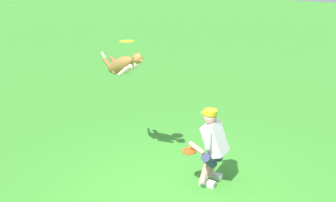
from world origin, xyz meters
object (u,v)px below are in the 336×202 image
person (213,145)px  frisbee_flying (127,41)px  dog (122,65)px  frisbee_held (189,151)px

person → frisbee_flying: (1.56, 0.12, 1.56)m
person → dog: dog is taller
person → frisbee_held: person is taller
frisbee_flying → frisbee_held: (-1.26, 0.11, -1.65)m
person → dog: (1.73, 0.05, 1.12)m
frisbee_held → person: bearing=-142.1°
dog → frisbee_held: (-1.43, 0.19, -1.21)m
person → frisbee_held: bearing=38.4°
dog → frisbee_flying: (-0.17, 0.07, 0.45)m
person → frisbee_held: 0.40m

